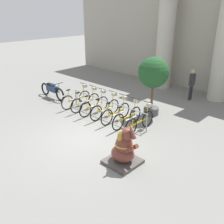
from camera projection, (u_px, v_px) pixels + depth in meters
The scene contains 16 objects.
ground_plane at pixel (87, 138), 9.35m from camera, with size 60.00×60.00×0.00m, color slate.
building_facade at pixel (202, 37), 13.92m from camera, with size 20.00×0.20×6.00m.
column_left at pixel (165, 43), 14.49m from camera, with size 1.21×1.21×5.16m.
column_right at pixel (224, 49), 12.30m from camera, with size 1.21×1.21×5.16m.
bike_rack at pixel (107, 104), 10.97m from camera, with size 4.47×0.05×0.77m.
bicycle_0 at pixel (77, 98), 12.18m from camera, with size 0.48×1.76×1.10m.
bicycle_1 at pixel (86, 101), 11.80m from camera, with size 0.48×1.76×1.10m.
bicycle_2 at pixel (95, 105), 11.36m from camera, with size 0.48×1.76×1.10m.
bicycle_3 at pixel (106, 108), 10.99m from camera, with size 0.48×1.76×1.10m.
bicycle_4 at pixel (116, 112), 10.58m from camera, with size 0.48×1.76×1.10m.
bicycle_5 at pixel (128, 116), 10.15m from camera, with size 0.48×1.76×1.10m.
bicycle_6 at pixel (140, 121), 9.74m from camera, with size 0.48×1.76×1.10m.
elephant_statue at pixel (124, 149), 7.62m from camera, with size 0.99×0.99×1.50m.
motorcycle at pixel (52, 90), 13.38m from camera, with size 2.10×0.55×0.94m.
person_pedestrian at pixel (192, 82), 12.91m from camera, with size 0.21×0.47×1.62m.
potted_tree at pixel (153, 75), 10.76m from camera, with size 1.34×1.34×2.61m.
Camera 1 is at (6.40, -5.29, 4.49)m, focal length 40.00 mm.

